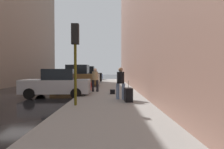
{
  "coord_description": "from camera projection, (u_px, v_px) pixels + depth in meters",
  "views": [
    {
      "loc": [
        6.06,
        -11.56,
        1.69
      ],
      "look_at": [
        6.21,
        6.18,
        1.28
      ],
      "focal_mm": 28.0,
      "sensor_mm": 36.0,
      "label": 1
    }
  ],
  "objects": [
    {
      "name": "rolling_suitcase",
      "position": [
        128.0,
        95.0,
        8.62
      ],
      "size": [
        0.41,
        0.59,
        1.04
      ],
      "color": "black",
      "rests_on": "sidewalk"
    },
    {
      "name": "parked_silver_sedan",
      "position": [
        58.0,
        84.0,
        11.23
      ],
      "size": [
        4.27,
        2.19,
        1.79
      ],
      "color": "#B7BABF",
      "rests_on": "ground_plane"
    },
    {
      "name": "duffel_bag",
      "position": [
        113.0,
        92.0,
        11.54
      ],
      "size": [
        0.32,
        0.44,
        0.28
      ],
      "color": "black",
      "rests_on": "sidewalk"
    },
    {
      "name": "fire_hydrant",
      "position": [
        90.0,
        86.0,
        13.65
      ],
      "size": [
        0.42,
        0.22,
        0.7
      ],
      "color": "red",
      "rests_on": "sidewalk"
    },
    {
      "name": "sidewalk",
      "position": [
        110.0,
        95.0,
        11.59
      ],
      "size": [
        4.0,
        40.0,
        0.15
      ],
      "primitive_type": "cube",
      "color": "gray",
      "rests_on": "ground_plane"
    },
    {
      "name": "parked_black_suv",
      "position": [
        85.0,
        75.0,
        23.49
      ],
      "size": [
        4.64,
        2.13,
        2.25
      ],
      "color": "black",
      "rests_on": "ground_plane"
    },
    {
      "name": "traffic_light",
      "position": [
        75.0,
        46.0,
        7.71
      ],
      "size": [
        0.32,
        0.32,
        3.6
      ],
      "color": "#514C0F",
      "rests_on": "sidewalk"
    },
    {
      "name": "pedestrian_in_tan_coat",
      "position": [
        95.0,
        79.0,
        12.76
      ],
      "size": [
        0.51,
        0.42,
        1.71
      ],
      "color": "black",
      "rests_on": "sidewalk"
    },
    {
      "name": "parked_bronze_suv",
      "position": [
        76.0,
        77.0,
        17.33
      ],
      "size": [
        4.65,
        2.16,
        2.25
      ],
      "color": "brown",
      "rests_on": "ground_plane"
    },
    {
      "name": "pedestrian_in_jeans",
      "position": [
        121.0,
        81.0,
        9.35
      ],
      "size": [
        0.53,
        0.49,
        1.71
      ],
      "color": "#728CB2",
      "rests_on": "sidewalk"
    },
    {
      "name": "parked_blue_sedan",
      "position": [
        90.0,
        75.0,
        29.29
      ],
      "size": [
        4.22,
        2.09,
        1.79
      ],
      "color": "navy",
      "rests_on": "ground_plane"
    },
    {
      "name": "ground_plane",
      "position": [
        19.0,
        96.0,
        11.55
      ],
      "size": [
        120.0,
        120.0,
        0.0
      ],
      "primitive_type": "plane",
      "color": "black"
    }
  ]
}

